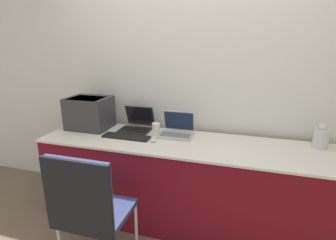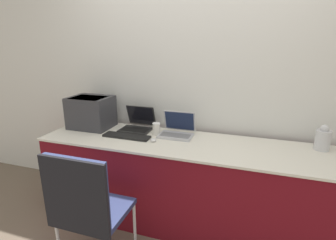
{
  "view_description": "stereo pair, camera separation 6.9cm",
  "coord_description": "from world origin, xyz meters",
  "px_view_note": "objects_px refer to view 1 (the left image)",
  "views": [
    {
      "loc": [
        0.47,
        -1.77,
        1.63
      ],
      "look_at": [
        -0.16,
        0.35,
        0.97
      ],
      "focal_mm": 28.0,
      "sensor_mm": 36.0,
      "label": 1
    },
    {
      "loc": [
        0.54,
        -1.75,
        1.63
      ],
      "look_at": [
        -0.16,
        0.35,
        0.97
      ],
      "focal_mm": 28.0,
      "sensor_mm": 36.0,
      "label": 2
    }
  ],
  "objects_px": {
    "laptop_left": "(137,125)",
    "coffee_cup": "(156,129)",
    "external_keyboard": "(126,137)",
    "laptop_right": "(177,130)",
    "metal_pitcher": "(321,137)",
    "mouse": "(154,140)",
    "chair": "(87,204)",
    "printer": "(89,112)"
  },
  "relations": [
    {
      "from": "laptop_left",
      "to": "chair",
      "type": "xyz_separation_m",
      "value": [
        0.04,
        -0.97,
        -0.27
      ]
    },
    {
      "from": "printer",
      "to": "laptop_left",
      "type": "bearing_deg",
      "value": 9.52
    },
    {
      "from": "mouse",
      "to": "laptop_left",
      "type": "bearing_deg",
      "value": 135.88
    },
    {
      "from": "laptop_left",
      "to": "chair",
      "type": "distance_m",
      "value": 1.0
    },
    {
      "from": "printer",
      "to": "laptop_right",
      "type": "xyz_separation_m",
      "value": [
        0.9,
        0.04,
        -0.12
      ]
    },
    {
      "from": "laptop_right",
      "to": "chair",
      "type": "xyz_separation_m",
      "value": [
        -0.38,
        -0.93,
        -0.26
      ]
    },
    {
      "from": "laptop_right",
      "to": "mouse",
      "type": "height_order",
      "value": "laptop_right"
    },
    {
      "from": "laptop_left",
      "to": "coffee_cup",
      "type": "distance_m",
      "value": 0.25
    },
    {
      "from": "laptop_right",
      "to": "external_keyboard",
      "type": "xyz_separation_m",
      "value": [
        -0.42,
        -0.2,
        -0.04
      ]
    },
    {
      "from": "laptop_left",
      "to": "mouse",
      "type": "distance_m",
      "value": 0.38
    },
    {
      "from": "laptop_right",
      "to": "external_keyboard",
      "type": "bearing_deg",
      "value": -154.44
    },
    {
      "from": "chair",
      "to": "laptop_left",
      "type": "bearing_deg",
      "value": 92.47
    },
    {
      "from": "laptop_left",
      "to": "external_keyboard",
      "type": "relative_size",
      "value": 0.68
    },
    {
      "from": "mouse",
      "to": "metal_pitcher",
      "type": "xyz_separation_m",
      "value": [
        1.36,
        0.27,
        0.08
      ]
    },
    {
      "from": "mouse",
      "to": "laptop_right",
      "type": "bearing_deg",
      "value": 56.61
    },
    {
      "from": "external_keyboard",
      "to": "mouse",
      "type": "bearing_deg",
      "value": -5.16
    },
    {
      "from": "laptop_left",
      "to": "laptop_right",
      "type": "bearing_deg",
      "value": -5.14
    },
    {
      "from": "coffee_cup",
      "to": "metal_pitcher",
      "type": "bearing_deg",
      "value": 3.78
    },
    {
      "from": "external_keyboard",
      "to": "chair",
      "type": "xyz_separation_m",
      "value": [
        0.04,
        -0.73,
        -0.23
      ]
    },
    {
      "from": "laptop_right",
      "to": "mouse",
      "type": "relative_size",
      "value": 5.41
    },
    {
      "from": "external_keyboard",
      "to": "metal_pitcher",
      "type": "height_order",
      "value": "metal_pitcher"
    },
    {
      "from": "coffee_cup",
      "to": "mouse",
      "type": "height_order",
      "value": "coffee_cup"
    },
    {
      "from": "external_keyboard",
      "to": "chair",
      "type": "height_order",
      "value": "chair"
    },
    {
      "from": "coffee_cup",
      "to": "mouse",
      "type": "xyz_separation_m",
      "value": [
        0.04,
        -0.17,
        -0.04
      ]
    },
    {
      "from": "laptop_left",
      "to": "metal_pitcher",
      "type": "distance_m",
      "value": 1.64
    },
    {
      "from": "laptop_left",
      "to": "coffee_cup",
      "type": "height_order",
      "value": "laptop_left"
    },
    {
      "from": "printer",
      "to": "mouse",
      "type": "height_order",
      "value": "printer"
    },
    {
      "from": "laptop_left",
      "to": "laptop_right",
      "type": "height_order",
      "value": "laptop_left"
    },
    {
      "from": "laptop_left",
      "to": "laptop_right",
      "type": "distance_m",
      "value": 0.43
    },
    {
      "from": "laptop_right",
      "to": "metal_pitcher",
      "type": "bearing_deg",
      "value": 1.88
    },
    {
      "from": "laptop_right",
      "to": "metal_pitcher",
      "type": "height_order",
      "value": "laptop_right"
    },
    {
      "from": "laptop_left",
      "to": "metal_pitcher",
      "type": "height_order",
      "value": "laptop_left"
    },
    {
      "from": "coffee_cup",
      "to": "mouse",
      "type": "bearing_deg",
      "value": -77.91
    },
    {
      "from": "chair",
      "to": "laptop_right",
      "type": "bearing_deg",
      "value": 67.68
    },
    {
      "from": "laptop_left",
      "to": "laptop_right",
      "type": "xyz_separation_m",
      "value": [
        0.42,
        -0.04,
        -0.0
      ]
    },
    {
      "from": "coffee_cup",
      "to": "laptop_right",
      "type": "bearing_deg",
      "value": 15.73
    },
    {
      "from": "printer",
      "to": "mouse",
      "type": "bearing_deg",
      "value": -13.97
    },
    {
      "from": "mouse",
      "to": "external_keyboard",
      "type": "bearing_deg",
      "value": 174.84
    },
    {
      "from": "printer",
      "to": "chair",
      "type": "relative_size",
      "value": 0.43
    },
    {
      "from": "printer",
      "to": "external_keyboard",
      "type": "xyz_separation_m",
      "value": [
        0.47,
        -0.16,
        -0.16
      ]
    },
    {
      "from": "chair",
      "to": "printer",
      "type": "bearing_deg",
      "value": 120.14
    },
    {
      "from": "external_keyboard",
      "to": "laptop_right",
      "type": "bearing_deg",
      "value": 25.56
    }
  ]
}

